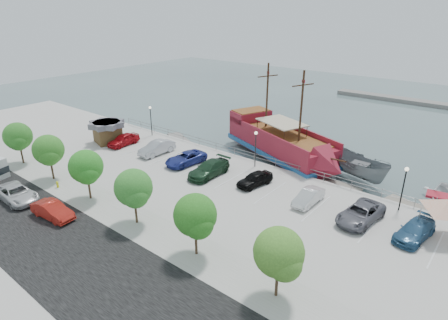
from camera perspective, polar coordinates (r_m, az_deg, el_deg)
The scene contains 33 objects.
ground at distance 39.51m, azimuth -0.69°, elevation -5.24°, with size 160.00×160.00×0.00m, color #455556.
land_slab at distance 29.28m, azimuth -29.55°, elevation -18.94°, with size 100.00×58.00×1.20m, color #B4B1AA.
street at distance 30.33m, azimuth -20.97°, elevation -14.21°, with size 100.00×8.00×0.04m, color black.
sidewalk at distance 32.96m, azimuth -12.01°, elevation -9.87°, with size 100.00×4.00×0.05m, color #9E9C95.
seawall_railing at distance 44.59m, azimuth 5.69°, elevation 0.17°, with size 50.00×0.06×1.00m.
far_shore at distance 84.77m, azimuth 29.84°, elevation 7.29°, with size 40.00×3.00×0.80m, color gray.
pirate_ship at distance 47.61m, azimuth 9.47°, elevation 2.12°, with size 19.68×11.78×12.25m.
patrol_boat at distance 44.31m, azimuth 19.98°, elevation -1.38°, with size 2.87×7.62×2.95m, color slate.
speedboat at distance 42.67m, azimuth 31.00°, elevation -5.45°, with size 4.90×6.86×1.42m, color silver.
dock_west at distance 55.02m, azimuth -6.65°, elevation 3.03°, with size 6.45×1.84×0.37m, color gray.
dock_mid at distance 42.87m, azimuth 15.75°, elevation -3.52°, with size 6.83×1.95×0.39m, color gray.
dock_east at distance 40.78m, azimuth 27.42°, elevation -6.79°, with size 6.31×1.80×0.36m, color gray.
shed at distance 53.36m, azimuth -17.34°, elevation 4.20°, with size 4.40×4.40×2.92m.
street_van at distance 41.06m, azimuth -29.12°, elevation -4.48°, with size 2.47×5.36×1.49m, color silver.
street_sedan at distance 36.42m, azimuth -24.68°, elevation -6.99°, with size 1.55×4.43×1.46m, color #B32118.
fire_hydrant at distance 42.11m, azimuth -24.03°, elevation -3.39°, with size 0.25×0.25×0.73m.
lamp_post_left at distance 54.33m, azimuth -11.12°, elevation 6.66°, with size 0.36×0.36×4.28m.
lamp_post_mid at distance 42.71m, azimuth 4.85°, elevation 2.64°, with size 0.36×0.36×4.28m.
lamp_post_right at distance 36.95m, azimuth 25.79°, elevation -2.91°, with size 0.36×0.36×4.28m.
tree_a at distance 49.33m, azimuth -28.90°, elevation 3.04°, with size 3.30×3.20×5.00m.
tree_b at distance 43.18m, azimuth -25.17°, elevation 1.23°, with size 3.30×3.20×5.00m.
tree_c at distance 37.32m, azimuth -20.25°, elevation -1.16°, with size 3.30×3.20×5.00m.
tree_d at distance 31.93m, azimuth -13.56°, elevation -4.38°, with size 3.30×3.20×5.00m.
tree_e at distance 27.28m, azimuth -4.29°, elevation -8.69°, with size 3.30×3.20×5.00m.
tree_f at distance 23.81m, azimuth 8.55°, elevation -14.11°, with size 3.30×3.20×5.00m.
parked_car_a at distance 51.83m, azimuth -15.06°, elevation 3.02°, with size 1.84×4.58×1.56m, color #A40D14.
parked_car_b at distance 47.77m, azimuth -10.19°, elevation 1.84°, with size 1.73×4.97×1.64m, color #B1B5BC.
parked_car_c at distance 44.23m, azimuth -5.83°, elevation 0.25°, with size 2.41×5.22×1.45m, color navy.
parked_car_d at distance 41.01m, azimuth -2.31°, elevation -1.37°, with size 2.26×5.56×1.61m, color #1B3B24.
parked_car_e at distance 39.00m, azimuth 4.72°, elevation -2.89°, with size 1.70×4.22×1.44m, color black.
parked_car_f at distance 36.29m, azimuth 12.75°, elevation -5.52°, with size 1.45×4.17×1.37m, color silver.
parked_car_g at distance 34.71m, azimuth 20.09°, elevation -7.67°, with size 2.50×5.43×1.51m, color slate.
parked_car_h at distance 34.12m, azimuth 27.07°, elevation -9.56°, with size 1.95×4.80×1.39m, color #295378.
Camera 1 is at (22.32, -26.91, 17.41)m, focal length 30.00 mm.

